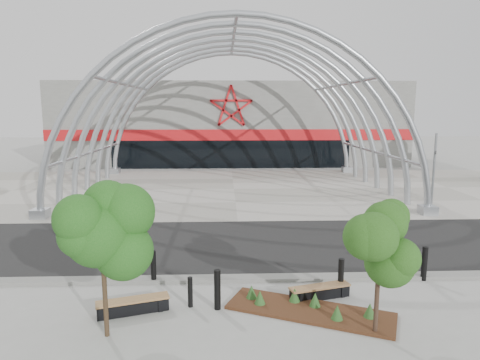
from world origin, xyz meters
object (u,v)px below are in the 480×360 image
street_tree_0 (102,233)px  street_tree_1 (380,240)px  signal_pole (434,172)px  bench_1 (320,292)px  bench_0 (133,306)px  bollard_2 (217,290)px

street_tree_0 → street_tree_1: size_ratio=1.08×
signal_pole → bench_1: (-8.14, -9.91, -2.04)m
street_tree_0 → bench_0: 2.72m
street_tree_0 → street_tree_1: street_tree_0 is taller
signal_pole → bench_0: 17.26m
street_tree_1 → bench_0: (-6.23, 1.34, -2.22)m
street_tree_1 → signal_pole: bearing=59.0°
signal_pole → street_tree_0: size_ratio=1.17×
street_tree_1 → bench_0: size_ratio=1.69×
bench_0 → bollard_2: bollard_2 is taller
signal_pole → bollard_2: size_ratio=3.74×
street_tree_1 → bench_1: (-0.93, 2.07, -2.23)m
street_tree_1 → bench_0: bearing=167.9°
bollard_2 → street_tree_0: bearing=-153.9°
bench_1 → bollard_2: bearing=-169.1°
street_tree_0 → bench_1: (5.70, 1.90, -2.43)m
street_tree_1 → bench_0: 6.75m
street_tree_1 → street_tree_0: bearing=178.6°
street_tree_0 → street_tree_1: 6.63m
bench_0 → signal_pole: bearing=38.4°
signal_pole → bench_1: bearing=-129.4°
street_tree_0 → bollard_2: (2.70, 1.32, -2.05)m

